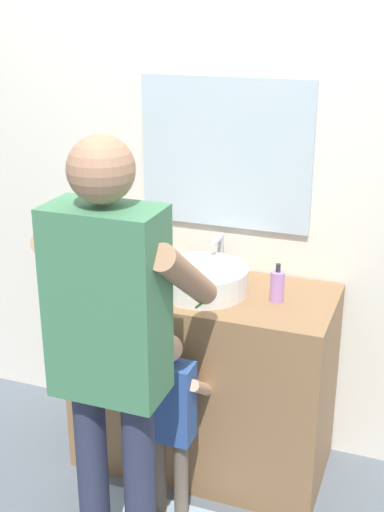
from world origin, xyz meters
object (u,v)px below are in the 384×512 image
(child_toddler, at_px, (170,411))
(adult_parent, at_px, (111,329))
(toothbrush_cup, at_px, (139,265))
(soap_bottle, at_px, (277,286))

(child_toddler, xyz_separation_m, adult_parent, (-0.09, -0.30, 0.49))
(toothbrush_cup, bearing_deg, child_toddler, -53.19)
(toothbrush_cup, relative_size, child_toddler, 0.24)
(soap_bottle, bearing_deg, child_toddler, -129.20)
(toothbrush_cup, distance_m, child_toddler, 0.69)
(soap_bottle, height_order, child_toddler, soap_bottle)
(child_toddler, bearing_deg, toothbrush_cup, 126.81)
(soap_bottle, bearing_deg, adult_parent, -120.65)
(soap_bottle, distance_m, child_toddler, 0.67)
(soap_bottle, xyz_separation_m, child_toddler, (-0.32, -0.40, -0.44))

